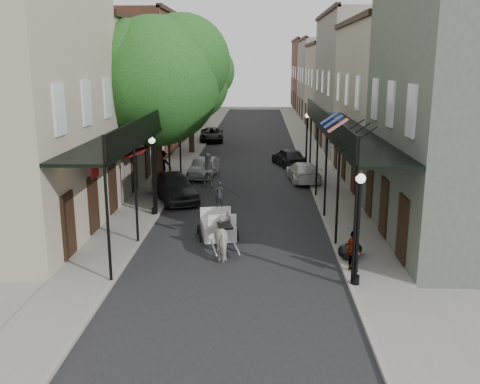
# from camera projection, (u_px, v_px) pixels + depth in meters

# --- Properties ---
(ground) EXTENTS (140.00, 140.00, 0.00)m
(ground) POSITION_uv_depth(u_px,v_px,m) (234.00, 263.00, 19.68)
(ground) COLOR gray
(ground) RESTS_ON ground
(road) EXTENTS (8.00, 90.00, 0.01)m
(road) POSITION_uv_depth(u_px,v_px,m) (247.00, 163.00, 39.09)
(road) COLOR black
(road) RESTS_ON ground
(sidewalk_left) EXTENTS (2.20, 90.00, 0.12)m
(sidewalk_left) POSITION_uv_depth(u_px,v_px,m) (179.00, 162.00, 39.27)
(sidewalk_left) COLOR gray
(sidewalk_left) RESTS_ON ground
(sidewalk_right) EXTENTS (2.20, 90.00, 0.12)m
(sidewalk_right) POSITION_uv_depth(u_px,v_px,m) (316.00, 163.00, 38.89)
(sidewalk_right) COLOR gray
(sidewalk_right) RESTS_ON ground
(building_row_left) EXTENTS (5.00, 80.00, 10.50)m
(building_row_left) POSITION_uv_depth(u_px,v_px,m) (155.00, 84.00, 47.88)
(building_row_left) COLOR #9D937E
(building_row_left) RESTS_ON ground
(building_row_right) EXTENTS (5.00, 80.00, 10.50)m
(building_row_right) POSITION_uv_depth(u_px,v_px,m) (348.00, 85.00, 47.22)
(building_row_right) COLOR gray
(building_row_right) RESTS_ON ground
(gallery_left) EXTENTS (2.20, 18.05, 4.88)m
(gallery_left) POSITION_uv_depth(u_px,v_px,m) (141.00, 129.00, 25.67)
(gallery_left) COLOR black
(gallery_left) RESTS_ON sidewalk_left
(gallery_right) EXTENTS (2.20, 18.05, 4.88)m
(gallery_right) POSITION_uv_depth(u_px,v_px,m) (342.00, 130.00, 25.31)
(gallery_right) COLOR black
(gallery_right) RESTS_ON sidewalk_right
(tree_near) EXTENTS (7.31, 6.80, 9.63)m
(tree_near) POSITION_uv_depth(u_px,v_px,m) (164.00, 76.00, 28.17)
(tree_near) COLOR #382619
(tree_near) RESTS_ON sidewalk_left
(tree_far) EXTENTS (6.45, 6.00, 8.61)m
(tree_far) POSITION_uv_depth(u_px,v_px,m) (195.00, 80.00, 41.92)
(tree_far) COLOR #382619
(tree_far) RESTS_ON sidewalk_left
(lamppost_right_near) EXTENTS (0.32, 0.32, 3.71)m
(lamppost_right_near) POSITION_uv_depth(u_px,v_px,m) (358.00, 228.00, 17.10)
(lamppost_right_near) COLOR black
(lamppost_right_near) RESTS_ON sidewalk_right
(lamppost_left) EXTENTS (0.32, 0.32, 3.71)m
(lamppost_left) POSITION_uv_depth(u_px,v_px,m) (153.00, 175.00, 25.17)
(lamppost_left) COLOR black
(lamppost_left) RESTS_ON sidewalk_left
(lamppost_right_far) EXTENTS (0.32, 0.32, 3.71)m
(lamppost_right_far) POSITION_uv_depth(u_px,v_px,m) (307.00, 139.00, 36.51)
(lamppost_right_far) COLOR black
(lamppost_right_far) RESTS_ON sidewalk_right
(horse) EXTENTS (1.21, 1.98, 1.56)m
(horse) POSITION_uv_depth(u_px,v_px,m) (225.00, 237.00, 20.25)
(horse) COLOR beige
(horse) RESTS_ON ground
(carriage) EXTENTS (1.87, 2.51, 2.60)m
(carriage) POSITION_uv_depth(u_px,v_px,m) (217.00, 213.00, 22.51)
(carriage) COLOR black
(carriage) RESTS_ON ground
(pedestrian_walking) EXTENTS (1.11, 0.94, 2.00)m
(pedestrian_walking) POSITION_uv_depth(u_px,v_px,m) (209.00, 170.00, 31.42)
(pedestrian_walking) COLOR #A2A39A
(pedestrian_walking) RESTS_ON ground
(pedestrian_sidewalk_left) EXTENTS (1.38, 1.16, 1.85)m
(pedestrian_sidewalk_left) POSITION_uv_depth(u_px,v_px,m) (162.00, 165.00, 32.72)
(pedestrian_sidewalk_left) COLOR gray
(pedestrian_sidewalk_left) RESTS_ON sidewalk_left
(pedestrian_sidewalk_right) EXTENTS (0.61, 0.93, 1.47)m
(pedestrian_sidewalk_right) POSITION_uv_depth(u_px,v_px,m) (353.00, 251.00, 18.48)
(pedestrian_sidewalk_right) COLOR gray
(pedestrian_sidewalk_right) RESTS_ON sidewalk_right
(car_left_near) EXTENTS (3.47, 4.89, 1.55)m
(car_left_near) POSITION_uv_depth(u_px,v_px,m) (174.00, 187.00, 28.36)
(car_left_near) COLOR black
(car_left_near) RESTS_ON ground
(car_left_mid) EXTENTS (1.77, 3.86, 1.23)m
(car_left_mid) POSITION_uv_depth(u_px,v_px,m) (204.00, 168.00, 34.21)
(car_left_mid) COLOR #AAA9AF
(car_left_mid) RESTS_ON ground
(car_left_far) EXTENTS (2.45, 4.70, 1.26)m
(car_left_far) POSITION_uv_depth(u_px,v_px,m) (212.00, 135.00, 49.49)
(car_left_far) COLOR black
(car_left_far) RESTS_ON ground
(car_right_near) EXTENTS (2.13, 4.36, 1.22)m
(car_right_near) POSITION_uv_depth(u_px,v_px,m) (303.00, 172.00, 32.99)
(car_right_near) COLOR silver
(car_right_near) RESTS_ON ground
(car_right_far) EXTENTS (2.63, 4.15, 1.31)m
(car_right_far) POSITION_uv_depth(u_px,v_px,m) (289.00, 157.00, 37.85)
(car_right_far) COLOR black
(car_right_far) RESTS_ON ground
(trash_bags) EXTENTS (0.97, 1.12, 0.61)m
(trash_bags) POSITION_uv_depth(u_px,v_px,m) (350.00, 250.00, 19.84)
(trash_bags) COLOR black
(trash_bags) RESTS_ON sidewalk_right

